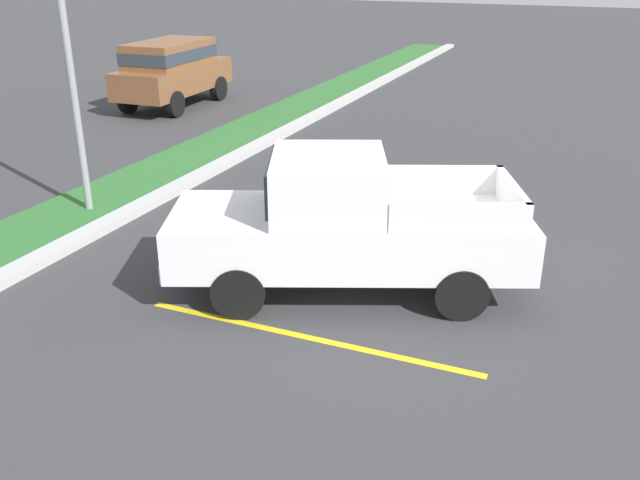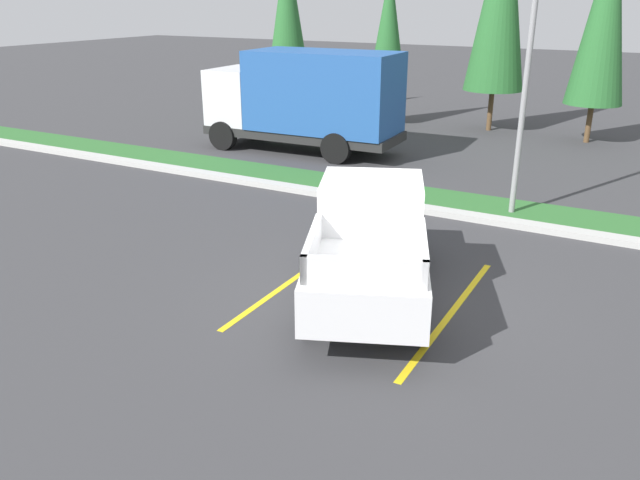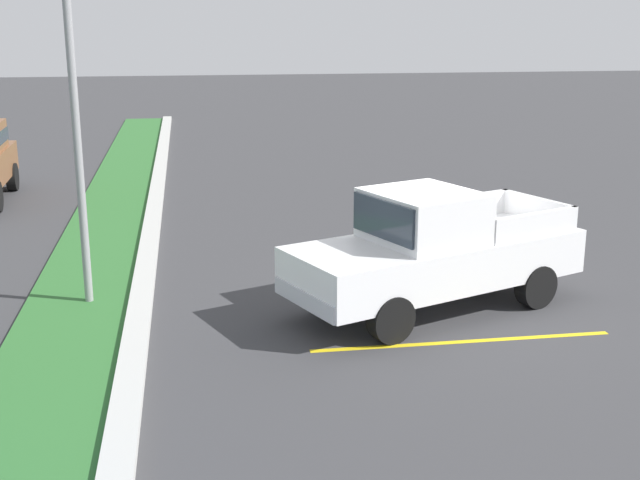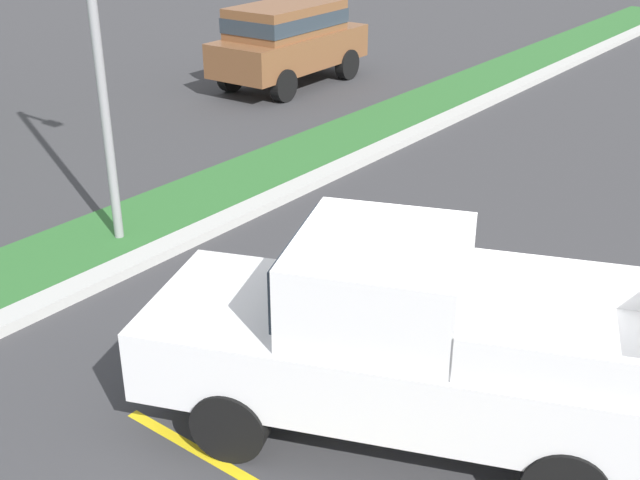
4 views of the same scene
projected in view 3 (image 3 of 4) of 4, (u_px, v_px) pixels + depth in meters
name	position (u px, v px, depth m)	size (l,w,h in m)	color
ground_plane	(424.00, 298.00, 14.86)	(120.00, 120.00, 0.00)	#38383A
parking_line_near	(463.00, 342.00, 12.85)	(0.12, 4.80, 0.01)	yellow
parking_line_far	(410.00, 281.00, 15.80)	(0.12, 4.80, 0.01)	yellow
curb_strip	(140.00, 309.00, 14.07)	(56.00, 0.40, 0.15)	#B2B2AD
grass_median	(73.00, 315.00, 13.91)	(56.00, 1.80, 0.06)	#2D662D
pickup_truck_main	(434.00, 251.00, 14.03)	(3.73, 5.54, 2.10)	black
street_light	(82.00, 76.00, 13.55)	(0.24, 1.49, 6.79)	gray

